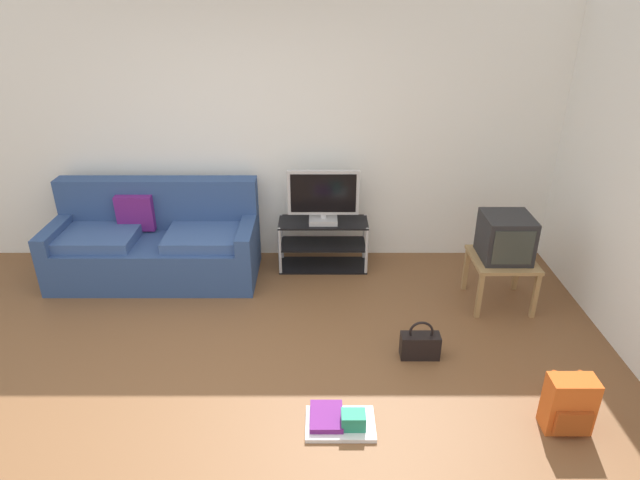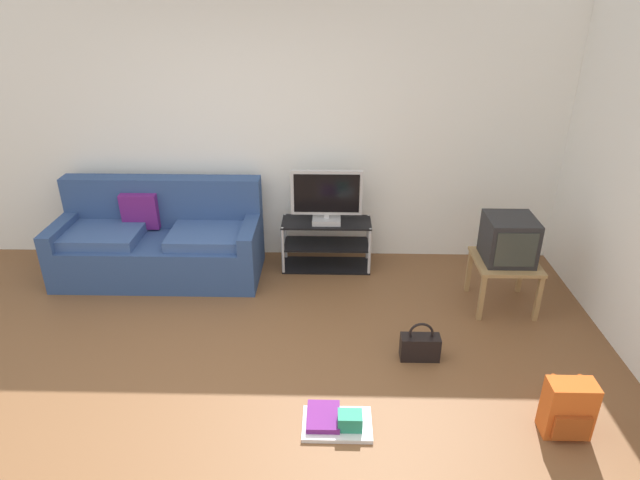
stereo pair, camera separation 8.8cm
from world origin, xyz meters
The scene contains 10 objects.
ground_plane centered at (0.00, 0.00, -0.01)m, with size 9.00×9.80×0.02m, color brown.
wall_back centered at (0.00, 2.45, 1.35)m, with size 9.00×0.10×2.70m, color white.
couch centered at (-1.00, 1.93, 0.34)m, with size 1.97×0.82×0.93m.
tv_stand centered at (0.65, 2.10, 0.25)m, with size 0.89×0.36×0.51m.
flat_tv centered at (0.65, 2.07, 0.78)m, with size 0.70×0.22×0.54m.
side_table centered at (2.25, 1.40, 0.39)m, with size 0.55×0.55×0.46m.
crt_tv centered at (2.25, 1.41, 0.66)m, with size 0.41×0.43×0.40m.
backpack centered at (2.24, -0.16, 0.20)m, with size 0.30×0.24×0.40m.
handbag centered at (1.41, 0.60, 0.11)m, with size 0.31×0.13×0.33m.
floor_tray centered at (0.75, -0.14, 0.04)m, with size 0.46×0.33×0.14m.
Camera 2 is at (0.71, -2.88, 2.70)m, focal length 30.53 mm.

